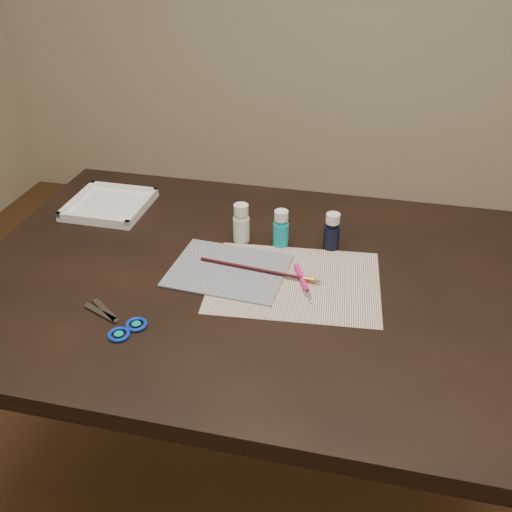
% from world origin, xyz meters
% --- Properties ---
extents(ground, '(3.50, 3.50, 0.02)m').
position_xyz_m(ground, '(0.00, 0.00, -0.01)').
color(ground, '#422614').
rests_on(ground, ground).
extents(table, '(1.30, 0.90, 0.75)m').
position_xyz_m(table, '(0.00, 0.00, 0.38)').
color(table, black).
rests_on(table, ground).
extents(paper, '(0.39, 0.31, 0.00)m').
position_xyz_m(paper, '(0.09, -0.01, 0.75)').
color(paper, silver).
rests_on(paper, table).
extents(canvas, '(0.27, 0.22, 0.00)m').
position_xyz_m(canvas, '(-0.06, -0.00, 0.75)').
color(canvas, black).
rests_on(canvas, paper).
extents(paint_bottle_white, '(0.04, 0.04, 0.10)m').
position_xyz_m(paint_bottle_white, '(-0.07, 0.14, 0.80)').
color(paint_bottle_white, silver).
rests_on(paint_bottle_white, table).
extents(paint_bottle_cyan, '(0.05, 0.05, 0.09)m').
position_xyz_m(paint_bottle_cyan, '(0.03, 0.14, 0.80)').
color(paint_bottle_cyan, '#10A3AC').
rests_on(paint_bottle_cyan, table).
extents(paint_bottle_navy, '(0.05, 0.05, 0.09)m').
position_xyz_m(paint_bottle_navy, '(0.15, 0.15, 0.80)').
color(paint_bottle_navy, black).
rests_on(paint_bottle_navy, table).
extents(paintbrush, '(0.29, 0.04, 0.01)m').
position_xyz_m(paintbrush, '(0.01, 0.01, 0.76)').
color(paintbrush, black).
rests_on(paintbrush, canvas).
extents(craft_knife, '(0.07, 0.14, 0.01)m').
position_xyz_m(craft_knife, '(0.11, -0.02, 0.76)').
color(craft_knife, '#EF1785').
rests_on(craft_knife, paper).
extents(scissors, '(0.19, 0.15, 0.01)m').
position_xyz_m(scissors, '(-0.25, -0.23, 0.75)').
color(scissors, silver).
rests_on(scissors, table).
extents(palette_tray, '(0.20, 0.20, 0.02)m').
position_xyz_m(palette_tray, '(-0.46, 0.22, 0.76)').
color(palette_tray, white).
rests_on(palette_tray, table).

